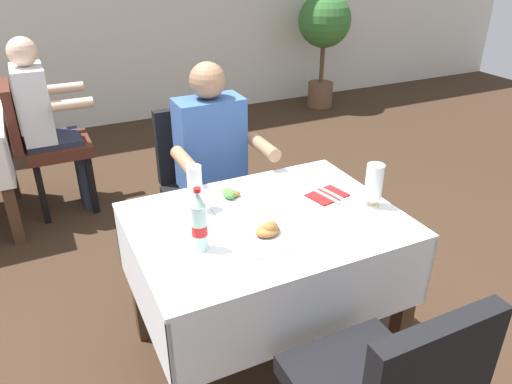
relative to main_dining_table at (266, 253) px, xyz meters
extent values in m
plane|color=#382619|center=(0.04, -0.07, -0.58)|extent=(11.00, 11.00, 0.00)
cube|color=white|center=(0.00, 0.00, 0.17)|extent=(1.13, 0.84, 0.02)
cube|color=white|center=(0.00, -0.41, 0.00)|extent=(1.13, 0.02, 0.32)
cube|color=white|center=(0.00, 0.41, 0.00)|extent=(1.13, 0.02, 0.32)
cube|color=white|center=(-0.55, 0.00, 0.00)|extent=(0.02, 0.84, 0.32)
cube|color=white|center=(0.55, 0.00, 0.00)|extent=(0.02, 0.84, 0.32)
cube|color=#472D1E|center=(0.50, -0.36, -0.21)|extent=(0.07, 0.07, 0.74)
cube|color=#472D1E|center=(-0.50, 0.36, -0.21)|extent=(0.07, 0.07, 0.74)
cube|color=#472D1E|center=(0.50, 0.36, -0.21)|extent=(0.07, 0.07, 0.74)
cube|color=black|center=(0.00, 0.72, -0.09)|extent=(0.44, 0.44, 0.08)
cube|color=black|center=(0.00, 0.97, 0.17)|extent=(0.42, 0.06, 0.44)
cube|color=black|center=(-0.17, 0.55, -0.36)|extent=(0.04, 0.04, 0.45)
cube|color=black|center=(0.17, 0.55, -0.36)|extent=(0.04, 0.04, 0.45)
cube|color=black|center=(-0.17, 0.89, -0.36)|extent=(0.04, 0.04, 0.45)
cube|color=black|center=(0.17, 0.89, -0.36)|extent=(0.04, 0.04, 0.45)
cylinder|color=#282D42|center=(-0.04, 0.52, -0.36)|extent=(0.10, 0.10, 0.45)
cylinder|color=#282D42|center=(0.12, 0.52, -0.36)|extent=(0.10, 0.10, 0.45)
cube|color=#282D42|center=(0.04, 0.68, -0.07)|extent=(0.34, 0.36, 0.12)
cube|color=#385B9E|center=(0.04, 0.76, 0.24)|extent=(0.36, 0.20, 0.50)
sphere|color=#997051|center=(0.04, 0.76, 0.58)|extent=(0.19, 0.19, 0.19)
cylinder|color=#997051|center=(-0.18, 0.53, 0.26)|extent=(0.07, 0.26, 0.07)
cylinder|color=#997051|center=(0.25, 0.53, 0.26)|extent=(0.07, 0.26, 0.07)
cube|color=white|center=(-0.08, -0.14, 0.18)|extent=(0.24, 0.24, 0.01)
ellipsoid|color=#99602D|center=(-0.07, -0.14, 0.21)|extent=(0.10, 0.08, 0.04)
ellipsoid|color=#99602D|center=(-0.05, -0.13, 0.22)|extent=(0.08, 0.08, 0.06)
ellipsoid|color=#99602D|center=(-0.05, -0.12, 0.20)|extent=(0.11, 0.11, 0.03)
cube|color=white|center=(-0.06, 0.21, 0.18)|extent=(0.25, 0.25, 0.01)
ellipsoid|color=#99602D|center=(-0.06, 0.22, 0.20)|extent=(0.08, 0.06, 0.03)
ellipsoid|color=#4C8E38|center=(-0.08, 0.22, 0.21)|extent=(0.06, 0.08, 0.04)
cylinder|color=white|center=(-0.24, 0.19, 0.18)|extent=(0.07, 0.07, 0.01)
cylinder|color=white|center=(-0.24, 0.19, 0.20)|extent=(0.02, 0.02, 0.03)
cylinder|color=white|center=(-0.24, 0.19, 0.30)|extent=(0.06, 0.06, 0.18)
cylinder|color=black|center=(-0.24, 0.19, 0.27)|extent=(0.06, 0.06, 0.11)
cylinder|color=white|center=(0.47, -0.10, 0.18)|extent=(0.07, 0.07, 0.01)
cylinder|color=white|center=(0.47, -0.10, 0.20)|extent=(0.02, 0.02, 0.03)
cylinder|color=white|center=(0.47, -0.10, 0.29)|extent=(0.08, 0.08, 0.16)
cylinder|color=gold|center=(0.47, -0.10, 0.25)|extent=(0.07, 0.07, 0.07)
cylinder|color=silver|center=(-0.33, -0.09, 0.27)|extent=(0.06, 0.06, 0.19)
cylinder|color=red|center=(-0.33, -0.09, 0.26)|extent=(0.06, 0.06, 0.04)
cone|color=silver|center=(-0.33, -0.09, 0.39)|extent=(0.05, 0.05, 0.05)
cylinder|color=red|center=(-0.33, -0.09, 0.43)|extent=(0.03, 0.03, 0.02)
cube|color=maroon|center=(0.35, 0.06, 0.18)|extent=(0.19, 0.16, 0.01)
cube|color=silver|center=(0.33, 0.06, 0.19)|extent=(0.05, 0.19, 0.01)
cube|color=silver|center=(0.36, 0.06, 0.19)|extent=(0.05, 0.19, 0.01)
cube|color=white|center=(-0.99, 1.95, 0.00)|extent=(0.02, 0.84, 0.32)
cube|color=#472D1E|center=(-1.04, 1.59, -0.21)|extent=(0.07, 0.07, 0.74)
cube|color=#472D1E|center=(-1.04, 2.31, -0.21)|extent=(0.07, 0.07, 0.74)
cube|color=#4C2319|center=(-0.68, 1.95, -0.09)|extent=(0.44, 0.44, 0.08)
cube|color=#4C2319|center=(-0.93, 1.95, 0.17)|extent=(0.06, 0.42, 0.44)
cube|color=black|center=(-0.51, 1.78, -0.36)|extent=(0.04, 0.04, 0.45)
cube|color=black|center=(-0.51, 2.12, -0.36)|extent=(0.04, 0.04, 0.45)
cube|color=black|center=(-0.85, 1.78, -0.36)|extent=(0.04, 0.04, 0.45)
cube|color=black|center=(-0.85, 2.12, -0.36)|extent=(0.04, 0.04, 0.45)
cylinder|color=#282D42|center=(-0.54, 1.87, -0.36)|extent=(0.10, 0.10, 0.45)
cylinder|color=#282D42|center=(-0.54, 2.03, -0.36)|extent=(0.10, 0.10, 0.45)
cube|color=#282D42|center=(-0.70, 1.95, -0.07)|extent=(0.36, 0.34, 0.12)
cube|color=silver|center=(-0.78, 1.95, 0.24)|extent=(0.20, 0.36, 0.50)
sphere|color=beige|center=(-0.78, 1.95, 0.58)|extent=(0.19, 0.19, 0.19)
cylinder|color=beige|center=(-0.55, 1.73, 0.26)|extent=(0.26, 0.07, 0.07)
cylinder|color=beige|center=(-0.55, 2.16, 0.26)|extent=(0.26, 0.07, 0.07)
cylinder|color=brown|center=(2.38, 3.27, -0.44)|extent=(0.29, 0.29, 0.29)
cylinder|color=brown|center=(2.38, 3.27, -0.06)|extent=(0.05, 0.05, 0.46)
sphere|color=#387533|center=(2.38, 3.27, 0.41)|extent=(0.60, 0.60, 0.60)
camera|label=1|loc=(-0.81, -1.59, 1.23)|focal=34.40mm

